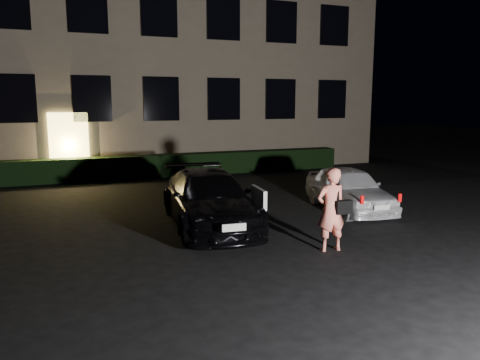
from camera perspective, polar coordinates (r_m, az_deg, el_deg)
name	(u,v)px	position (r m, az deg, el deg)	size (l,w,h in m)	color
ground	(290,258)	(8.94, 6.07, -9.38)	(80.00, 80.00, 0.00)	black
building	(141,33)	(23.02, -11.99, 17.08)	(20.00, 8.11, 12.00)	#716651
hedge	(166,165)	(18.57, -9.06, 1.77)	(15.00, 0.70, 0.85)	black
sedan	(209,199)	(10.95, -3.81, -2.35)	(2.23, 4.59, 1.28)	black
hatch	(349,189)	(12.87, 13.14, -1.03)	(1.86, 3.61, 1.18)	silver
man	(331,209)	(9.25, 11.07, -3.55)	(0.68, 0.43, 1.64)	#FB816A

